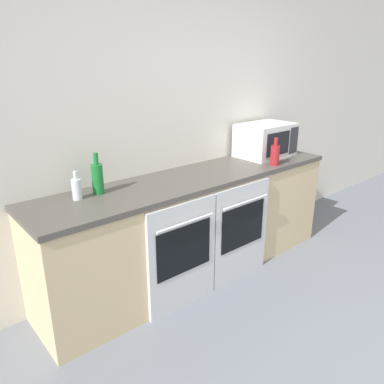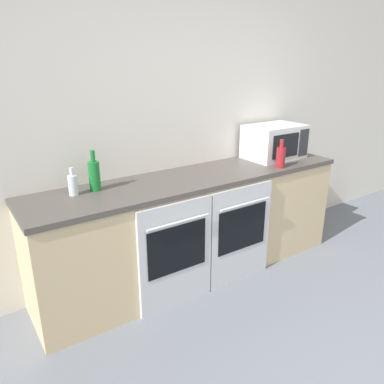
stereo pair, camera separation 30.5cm
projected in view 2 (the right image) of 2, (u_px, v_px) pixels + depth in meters
wall_back at (174, 120)px, 3.14m from camera, size 10.00×0.06×2.60m
counter_back at (196, 226)px, 3.18m from camera, size 2.74×0.61×0.89m
oven_left at (176, 255)px, 2.73m from camera, size 0.61×0.06×0.84m
oven_right at (241, 234)px, 3.07m from camera, size 0.61×0.06×0.84m
microwave at (274, 142)px, 3.53m from camera, size 0.54×0.38×0.31m
bottle_clear at (73, 184)px, 2.57m from camera, size 0.06×0.06×0.20m
bottle_green at (94, 175)px, 2.65m from camera, size 0.08×0.08×0.29m
bottle_red at (281, 157)px, 3.23m from camera, size 0.08×0.08×0.24m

